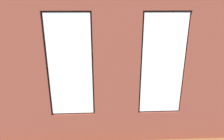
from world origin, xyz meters
TOP-DOWN VIEW (x-y plane):
  - ground_plane at (0.00, 0.00)m, footprint 6.23×5.70m
  - brick_wall_with_windows at (0.00, 2.47)m, footprint 5.63×0.30m
  - white_wall_right at (2.77, 0.20)m, footprint 0.10×4.70m
  - couch_by_window at (-0.13, 1.82)m, footprint 1.97×0.87m
  - couch_left at (-2.12, -0.07)m, footprint 0.88×1.78m
  - coffee_table at (-0.01, -0.30)m, footprint 1.38×0.86m
  - cup_ceramic at (0.40, -0.17)m, footprint 0.08×0.08m
  - candle_jar at (-0.39, -0.45)m, footprint 0.08×0.08m
  - table_plant_small at (-0.11, -0.17)m, footprint 0.16×0.16m
  - remote_black at (0.16, -0.41)m, footprint 0.10×0.18m
  - remote_silver at (-0.01, -0.30)m, footprint 0.08×0.18m
  - media_console at (2.47, -0.34)m, footprint 0.92×0.42m
  - tv_flatscreen at (2.47, -0.34)m, footprint 1.09×0.20m
  - papasan_chair at (1.03, -1.66)m, footprint 1.03×1.03m
  - potted_plant_corner_near_left at (-2.27, -1.85)m, footprint 0.51×0.51m
  - potted_plant_beside_window_right at (1.33, 1.92)m, footprint 0.83×0.83m
  - potted_plant_corner_far_left at (-2.27, 1.92)m, footprint 0.89×0.89m
  - potted_plant_by_left_couch at (-1.72, -1.40)m, footprint 0.43×0.43m

SIDE VIEW (x-z plane):
  - ground_plane at x=0.00m, z-range -0.10..0.00m
  - media_console at x=2.47m, z-range 0.00..0.53m
  - couch_by_window at x=-0.13m, z-range -0.07..0.73m
  - couch_left at x=-2.12m, z-range -0.07..0.73m
  - coffee_table at x=-0.01m, z-range 0.15..0.56m
  - remote_black at x=0.16m, z-range 0.40..0.42m
  - remote_silver at x=-0.01m, z-range 0.40..0.42m
  - papasan_chair at x=1.03m, z-range 0.10..0.77m
  - potted_plant_by_left_couch at x=-1.72m, z-range 0.11..0.76m
  - cup_ceramic at x=0.40m, z-range 0.40..0.49m
  - candle_jar at x=-0.39m, z-range 0.40..0.49m
  - potted_plant_corner_near_left at x=-2.27m, z-range 0.11..0.93m
  - table_plant_small at x=-0.11m, z-range 0.41..0.66m
  - potted_plant_beside_window_right at x=1.33m, z-range 0.16..1.30m
  - potted_plant_corner_far_left at x=-2.27m, z-range 0.20..1.52m
  - tv_flatscreen at x=2.47m, z-range 0.53..1.27m
  - brick_wall_with_windows at x=0.00m, z-range -0.01..3.50m
  - white_wall_right at x=2.77m, z-range 0.00..3.51m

